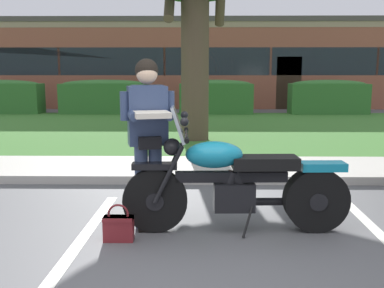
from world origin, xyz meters
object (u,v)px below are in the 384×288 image
object	(u,v)px
motorcycle	(244,183)
hedge_center_left	(104,96)
brick_building	(171,64)
rider_person	(148,130)
handbag	(119,226)
hedge_right	(328,97)
hedge_center_right	(216,97)

from	to	relation	value
motorcycle	hedge_center_left	size ratio (longest dim) A/B	0.73
motorcycle	brick_building	size ratio (longest dim) A/B	0.09
rider_person	handbag	size ratio (longest dim) A/B	4.74
hedge_right	hedge_center_right	bearing A→B (deg)	180.00
motorcycle	brick_building	xyz separation A→B (m)	(-1.82, 18.26, 1.35)
hedge_center_left	brick_building	xyz separation A→B (m)	(1.97, 6.61, 1.19)
rider_person	handbag	xyz separation A→B (m)	(-0.25, -0.36, -0.86)
handbag	brick_building	distance (m)	18.63
hedge_center_left	hedge_center_right	world-z (taller)	same
motorcycle	hedge_right	size ratio (longest dim) A/B	0.83
handbag	motorcycle	bearing A→B (deg)	13.40
rider_person	handbag	distance (m)	0.97
rider_person	brick_building	xyz separation A→B (m)	(-0.87, 18.18, 0.83)
rider_person	brick_building	distance (m)	18.22
hedge_right	brick_building	xyz separation A→B (m)	(-5.93, 6.61, 1.19)
brick_building	hedge_center_left	bearing A→B (deg)	-106.60
hedge_center_right	hedge_right	world-z (taller)	same
handbag	brick_building	bearing A→B (deg)	91.90
rider_person	handbag	bearing A→B (deg)	-125.15
handbag	hedge_center_left	distance (m)	12.22
hedge_center_right	hedge_right	bearing A→B (deg)	0.00
motorcycle	rider_person	size ratio (longest dim) A/B	1.32
brick_building	rider_person	bearing A→B (deg)	-87.27
rider_person	motorcycle	bearing A→B (deg)	-4.31
handbag	hedge_center_right	world-z (taller)	hedge_center_right
brick_building	hedge_right	bearing A→B (deg)	-48.09
hedge_center_right	rider_person	bearing A→B (deg)	-95.50
hedge_center_left	hedge_right	bearing A→B (deg)	0.00
handbag	hedge_center_left	xyz separation A→B (m)	(-2.58, 11.93, 0.51)
handbag	brick_building	world-z (taller)	brick_building
motorcycle	rider_person	bearing A→B (deg)	175.69
hedge_right	motorcycle	bearing A→B (deg)	-109.46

